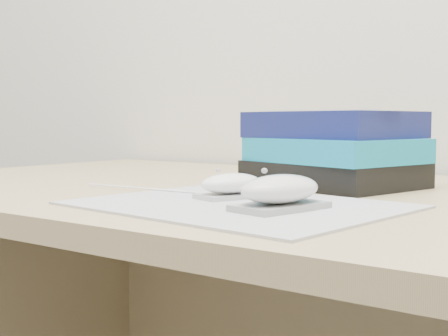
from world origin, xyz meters
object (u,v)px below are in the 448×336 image
Objects in this scene: mouse_rear at (231,186)px; book_stack at (334,150)px; desk at (335,334)px; mouse_front at (280,192)px; pouch at (288,147)px.

book_stack is (0.03, 0.24, 0.04)m from mouse_rear.
mouse_front reaches higher than desk.
mouse_rear is (-0.05, -0.22, 0.25)m from desk.
mouse_rear is at bearing -97.26° from book_stack.
mouse_rear is 0.76× the size of pouch.
mouse_front is at bearing -77.48° from desk.
book_stack reaches higher than desk.
desk is 0.34m from mouse_rear.
pouch is at bearing 151.40° from desk.
pouch is (-0.13, 0.07, 0.29)m from desk.
book_stack is at bearing 124.45° from desk.
book_stack and pouch have the same top height.
mouse_rear is 0.12m from mouse_front.
desk is at bearing -55.55° from book_stack.
mouse_rear is at bearing -102.97° from desk.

